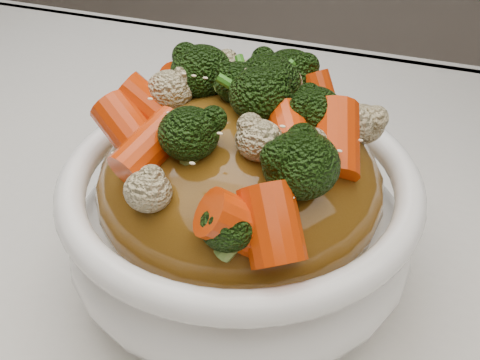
% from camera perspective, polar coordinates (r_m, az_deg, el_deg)
% --- Properties ---
extents(tablecloth, '(1.20, 0.80, 0.04)m').
position_cam_1_polar(tablecloth, '(0.42, -3.07, -10.77)').
color(tablecloth, silver).
rests_on(tablecloth, dining_table).
extents(bowl, '(0.26, 0.26, 0.09)m').
position_cam_1_polar(bowl, '(0.37, 0.00, -4.15)').
color(bowl, white).
rests_on(bowl, tablecloth).
extents(sauce_base, '(0.20, 0.20, 0.10)m').
position_cam_1_polar(sauce_base, '(0.35, 0.00, -0.40)').
color(sauce_base, brown).
rests_on(sauce_base, bowl).
extents(carrots, '(0.20, 0.20, 0.05)m').
position_cam_1_polar(carrots, '(0.32, 0.00, 8.91)').
color(carrots, '#D43906').
rests_on(carrots, sauce_base).
extents(broccoli, '(0.20, 0.20, 0.05)m').
position_cam_1_polar(broccoli, '(0.32, 0.00, 8.74)').
color(broccoli, black).
rests_on(broccoli, sauce_base).
extents(cauliflower, '(0.20, 0.20, 0.04)m').
position_cam_1_polar(cauliflower, '(0.32, 0.00, 8.42)').
color(cauliflower, beige).
rests_on(cauliflower, sauce_base).
extents(scallions, '(0.15, 0.15, 0.02)m').
position_cam_1_polar(scallions, '(0.32, 0.00, 9.07)').
color(scallions, '#31791C').
rests_on(scallions, sauce_base).
extents(sesame_seeds, '(0.18, 0.18, 0.01)m').
position_cam_1_polar(sesame_seeds, '(0.32, 0.00, 9.07)').
color(sesame_seeds, beige).
rests_on(sesame_seeds, sauce_base).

